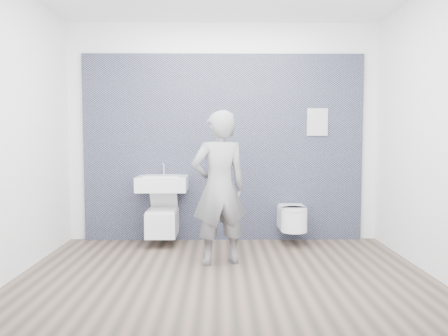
{
  "coord_description": "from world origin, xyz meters",
  "views": [
    {
      "loc": [
        -0.05,
        -4.18,
        1.33
      ],
      "look_at": [
        0.0,
        0.6,
        1.0
      ],
      "focal_mm": 35.0,
      "sensor_mm": 36.0,
      "label": 1
    }
  ],
  "objects_px": {
    "washbasin": "(162,183)",
    "toilet_rounded": "(293,218)",
    "toilet_square": "(162,221)",
    "visitor": "(219,188)"
  },
  "relations": [
    {
      "from": "washbasin",
      "to": "toilet_rounded",
      "type": "relative_size",
      "value": 1.13
    },
    {
      "from": "toilet_rounded",
      "to": "washbasin",
      "type": "bearing_deg",
      "value": 178.52
    },
    {
      "from": "toilet_square",
      "to": "visitor",
      "type": "height_order",
      "value": "visitor"
    },
    {
      "from": "washbasin",
      "to": "visitor",
      "type": "relative_size",
      "value": 0.38
    },
    {
      "from": "toilet_square",
      "to": "toilet_rounded",
      "type": "relative_size",
      "value": 1.22
    },
    {
      "from": "visitor",
      "to": "toilet_square",
      "type": "bearing_deg",
      "value": -65.56
    },
    {
      "from": "washbasin",
      "to": "toilet_rounded",
      "type": "height_order",
      "value": "washbasin"
    },
    {
      "from": "toilet_square",
      "to": "washbasin",
      "type": "bearing_deg",
      "value": 90.0
    },
    {
      "from": "washbasin",
      "to": "toilet_rounded",
      "type": "bearing_deg",
      "value": -1.48
    },
    {
      "from": "washbasin",
      "to": "visitor",
      "type": "xyz_separation_m",
      "value": [
        0.71,
        -0.85,
        0.04
      ]
    }
  ]
}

